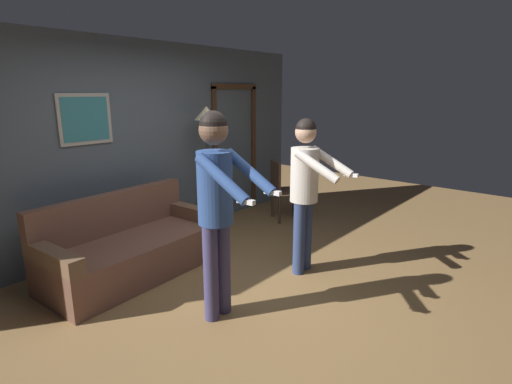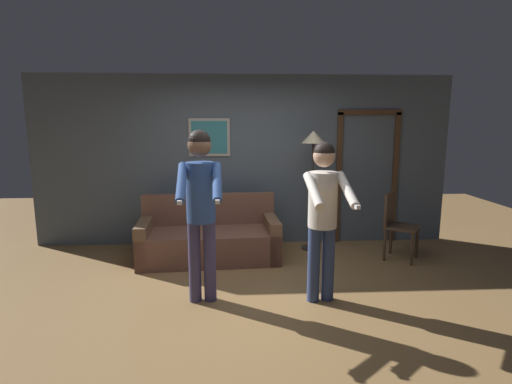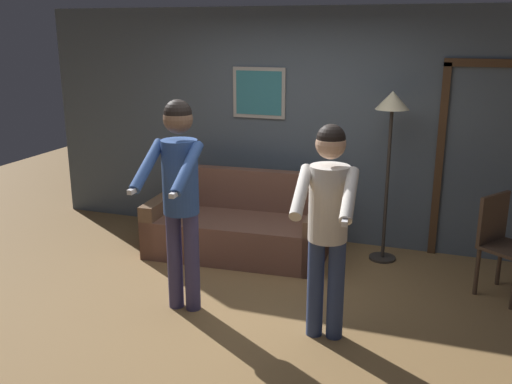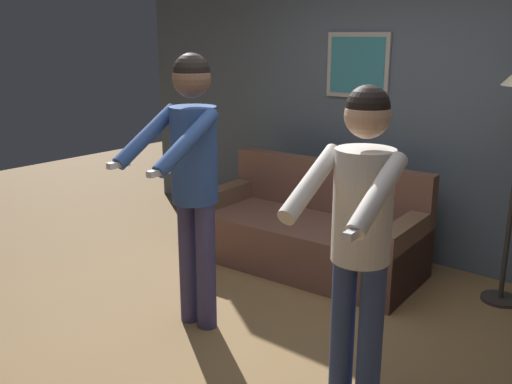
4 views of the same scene
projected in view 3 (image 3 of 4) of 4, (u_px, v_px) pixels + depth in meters
The scene contains 7 objects.
ground_plane at pixel (240, 312), 4.94m from camera, with size 12.00×12.00×0.00m, color olive.
back_wall_assembly at pixel (305, 127), 6.39m from camera, with size 6.40×0.10×2.60m.
couch at pixel (239, 229), 6.16m from camera, with size 1.95×0.97×0.87m.
torchiere_lamp at pixel (391, 121), 5.67m from camera, with size 0.34×0.34×1.77m.
person_standing_left at pixel (180, 185), 4.69m from camera, with size 0.45×0.70×1.82m.
person_standing_right at pixel (328, 214), 4.26m from camera, with size 0.47×0.66×1.70m.
dining_chair_distant at pixel (501, 239), 5.15m from camera, with size 0.58×0.58×0.93m.
Camera 3 is at (1.62, -4.16, 2.36)m, focal length 40.00 mm.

